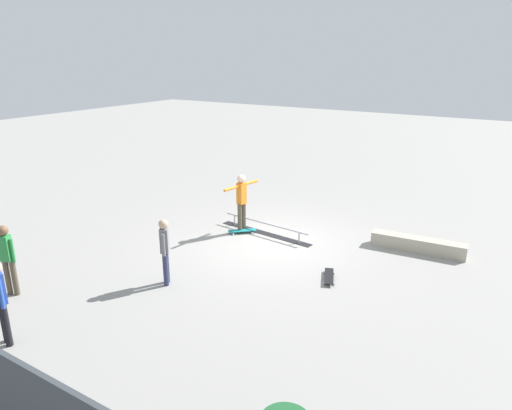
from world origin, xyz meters
The scene contains 9 objects.
ground_plane centered at (0.00, 0.00, 0.00)m, with size 60.00×60.00×0.00m, color gray.
grind_rail centered at (0.48, -0.51, 0.15)m, with size 3.03×0.56×0.34m.
skate_ledge centered at (-3.52, -1.54, 0.18)m, with size 2.37×0.37×0.36m, color #B2A893.
skater_main centered at (1.13, -0.28, 0.99)m, with size 0.28×1.36×1.70m.
skateboard_main centered at (1.07, -0.20, 0.07)m, with size 0.72×0.69×0.09m.
bystander_blue_shirt centered at (1.67, 6.45, 0.90)m, with size 0.36×0.24×1.59m.
bystander_grey_shirt centered at (0.80, 3.26, 0.86)m, with size 0.26×0.32×1.53m.
bystander_green_shirt centered at (3.27, 5.36, 0.89)m, with size 0.35×0.25×1.57m.
loose_skateboard_black centered at (-2.20, 1.15, 0.07)m, with size 0.49×0.82×0.09m.
Camera 1 is at (-5.82, 10.19, 4.92)m, focal length 32.69 mm.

